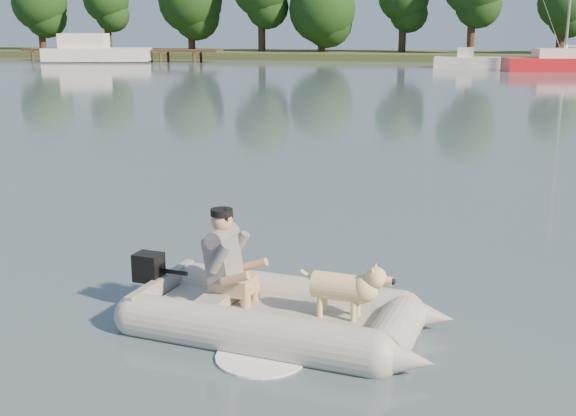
% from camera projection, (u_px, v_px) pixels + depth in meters
% --- Properties ---
extents(water, '(160.00, 160.00, 0.00)m').
position_uv_depth(water, '(266.00, 314.00, 8.24)').
color(water, slate).
rests_on(water, ground).
extents(shore_bank, '(160.00, 12.00, 0.70)m').
position_uv_depth(shore_bank, '(428.00, 56.00, 66.85)').
color(shore_bank, '#47512D').
rests_on(shore_bank, water).
extents(dock, '(18.00, 2.00, 1.04)m').
position_uv_depth(dock, '(121.00, 55.00, 62.70)').
color(dock, '#4C331E').
rests_on(dock, water).
extents(dinghy, '(5.02, 3.84, 1.36)m').
position_uv_depth(dinghy, '(281.00, 279.00, 7.69)').
color(dinghy, '#A2A29D').
rests_on(dinghy, water).
extents(man, '(0.80, 0.71, 1.06)m').
position_uv_depth(man, '(224.00, 254.00, 7.93)').
color(man, slate).
rests_on(man, dinghy).
extents(dog, '(0.96, 0.46, 0.61)m').
position_uv_depth(dog, '(339.00, 291.00, 7.53)').
color(dog, '#CCBB75').
rests_on(dog, dinghy).
extents(outboard_motor, '(0.45, 0.35, 0.77)m').
position_uv_depth(outboard_motor, '(149.00, 284.00, 8.33)').
color(outboard_motor, black).
rests_on(outboard_motor, dinghy).
extents(cabin_cruiser, '(9.65, 5.26, 2.83)m').
position_uv_depth(cabin_cruiser, '(97.00, 48.00, 60.60)').
color(cabin_cruiser, white).
rests_on(cabin_cruiser, water).
extents(motorboat, '(5.17, 2.12, 2.16)m').
position_uv_depth(motorboat, '(468.00, 54.00, 53.55)').
color(motorboat, white).
rests_on(motorboat, water).
extents(sailboat, '(9.49, 4.14, 12.61)m').
position_uv_depth(sailboat, '(571.00, 63.00, 49.65)').
color(sailboat, red).
rests_on(sailboat, water).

